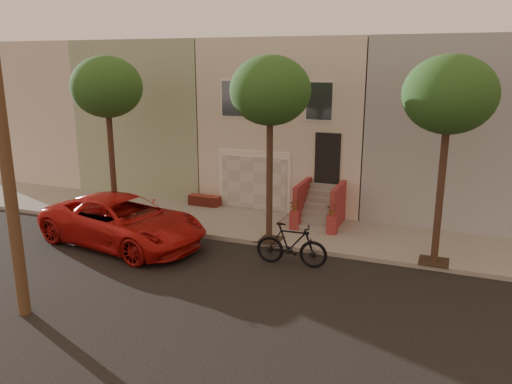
% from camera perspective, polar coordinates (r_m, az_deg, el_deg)
% --- Properties ---
extents(ground, '(90.00, 90.00, 0.00)m').
position_cam_1_polar(ground, '(15.03, -7.44, -10.07)').
color(ground, black).
rests_on(ground, ground).
extents(sidewalk, '(40.00, 3.70, 0.15)m').
position_cam_1_polar(sidewalk, '(19.51, 0.21, -3.84)').
color(sidewalk, gray).
rests_on(sidewalk, ground).
extents(house_row, '(33.10, 11.70, 7.00)m').
position_cam_1_polar(house_row, '(24.18, 5.38, 8.35)').
color(house_row, beige).
rests_on(house_row, sidewalk).
extents(tree_left, '(2.70, 2.57, 6.30)m').
position_cam_1_polar(tree_left, '(20.02, -16.48, 11.18)').
color(tree_left, '#2D2116').
rests_on(tree_left, sidewalk).
extents(tree_mid, '(2.70, 2.57, 6.30)m').
position_cam_1_polar(tree_mid, '(16.83, 1.60, 11.23)').
color(tree_mid, '#2D2116').
rests_on(tree_mid, sidewalk).
extents(tree_right, '(2.70, 2.57, 6.30)m').
position_cam_1_polar(tree_right, '(15.80, 20.97, 10.07)').
color(tree_right, '#2D2116').
rests_on(tree_right, sidewalk).
extents(pickup_truck, '(6.50, 3.80, 1.70)m').
position_cam_1_polar(pickup_truck, '(18.15, -14.79, -3.19)').
color(pickup_truck, '#AF1411').
rests_on(pickup_truck, ground).
extents(motorcycle, '(2.31, 0.78, 1.37)m').
position_cam_1_polar(motorcycle, '(15.88, 4.02, -5.93)').
color(motorcycle, black).
rests_on(motorcycle, ground).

